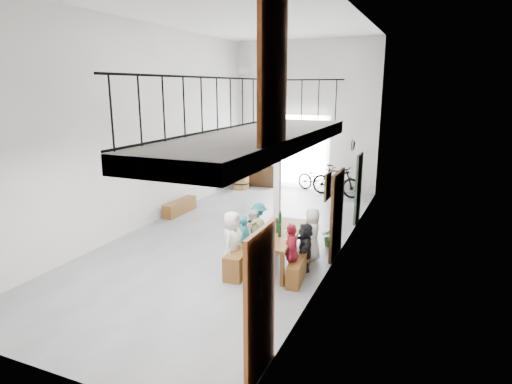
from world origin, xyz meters
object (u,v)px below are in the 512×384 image
at_px(side_bench, 180,207).
at_px(serving_counter, 258,175).
at_px(oak_barrel, 241,177).
at_px(bench_inner, 249,251).
at_px(tasting_table, 278,235).
at_px(bicycle_near, 319,179).
at_px(host_standing, 257,259).

xyz_separation_m(side_bench, serving_counter, (0.75, 4.46, 0.23)).
distance_m(oak_barrel, serving_counter, 0.85).
height_order(bench_inner, oak_barrel, oak_barrel).
height_order(tasting_table, side_bench, tasting_table).
bearing_deg(side_bench, bench_inner, -36.91).
bearing_deg(serving_counter, bicycle_near, -6.35).
bearing_deg(oak_barrel, side_bench, -95.81).
bearing_deg(host_standing, tasting_table, 120.30).
xyz_separation_m(tasting_table, side_bench, (-4.16, 2.56, -0.50)).
bearing_deg(tasting_table, bench_inner, -177.49).
bearing_deg(serving_counter, oak_barrel, -121.21).
height_order(host_standing, bicycle_near, host_standing).
height_order(tasting_table, serving_counter, serving_counter).
relative_size(tasting_table, host_standing, 1.43).
height_order(serving_counter, bicycle_near, bicycle_near).
bearing_deg(host_standing, bicycle_near, 121.95).
xyz_separation_m(tasting_table, oak_barrel, (-3.79, 6.25, -0.25)).
height_order(side_bench, oak_barrel, oak_barrel).
height_order(tasting_table, host_standing, host_standing).
bearing_deg(bicycle_near, serving_counter, 107.96).
bearing_deg(bench_inner, serving_counter, 105.92).
distance_m(side_bench, host_standing, 5.98).
bearing_deg(tasting_table, serving_counter, 112.36).
relative_size(bench_inner, host_standing, 1.50).
bearing_deg(bench_inner, bicycle_near, 86.93).
bearing_deg(side_bench, serving_counter, 80.45).
relative_size(tasting_table, serving_counter, 1.32).
relative_size(oak_barrel, serving_counter, 0.56).
distance_m(side_bench, oak_barrel, 3.72).
bearing_deg(host_standing, oak_barrel, 141.51).
bearing_deg(bicycle_near, oak_barrel, 123.22).
xyz_separation_m(bench_inner, host_standing, (0.81, -1.47, 0.50)).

